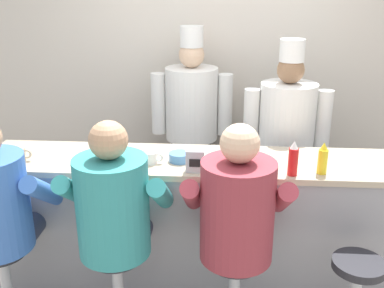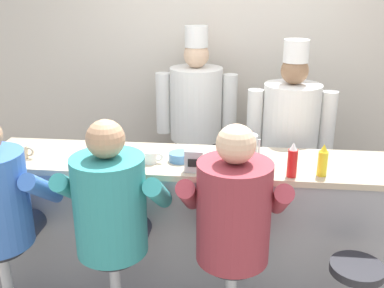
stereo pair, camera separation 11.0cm
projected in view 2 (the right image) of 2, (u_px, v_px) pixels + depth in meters
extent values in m
cube|color=beige|center=(222.00, 76.00, 4.19)|extent=(10.00, 0.06, 2.70)
cube|color=gray|center=(210.00, 230.00, 3.23)|extent=(3.09, 0.56, 1.00)
cube|color=tan|center=(212.00, 163.00, 3.05)|extent=(3.16, 0.59, 0.04)
cylinder|color=red|center=(292.00, 163.00, 2.76)|extent=(0.06, 0.06, 0.18)
cone|color=white|center=(294.00, 146.00, 2.72)|extent=(0.05, 0.05, 0.05)
cylinder|color=yellow|center=(322.00, 164.00, 2.78)|extent=(0.06, 0.06, 0.16)
cone|color=yellow|center=(324.00, 148.00, 2.74)|extent=(0.05, 0.05, 0.05)
cylinder|color=orange|center=(236.00, 157.00, 2.89)|extent=(0.03, 0.03, 0.15)
cylinder|color=#287F2D|center=(236.00, 146.00, 2.86)|extent=(0.02, 0.02, 0.01)
cylinder|color=silver|center=(249.00, 149.00, 2.97)|extent=(0.11, 0.11, 0.19)
cube|color=silver|center=(259.00, 148.00, 2.96)|extent=(0.01, 0.01, 0.12)
cylinder|color=white|center=(96.00, 160.00, 3.01)|extent=(0.27, 0.27, 0.02)
ellipsoid|color=#E0BC60|center=(95.00, 157.00, 3.00)|extent=(0.12, 0.09, 0.03)
cylinder|color=#4C7FB7|center=(180.00, 157.00, 3.02)|extent=(0.15, 0.15, 0.06)
cylinder|color=beige|center=(22.00, 152.00, 3.06)|extent=(0.08, 0.08, 0.09)
torus|color=beige|center=(29.00, 152.00, 3.05)|extent=(0.07, 0.01, 0.07)
cylinder|color=white|center=(150.00, 157.00, 2.98)|extent=(0.08, 0.08, 0.08)
torus|color=white|center=(159.00, 157.00, 2.98)|extent=(0.06, 0.01, 0.06)
cube|color=silver|center=(194.00, 161.00, 2.83)|extent=(0.12, 0.06, 0.14)
cube|color=black|center=(193.00, 163.00, 2.80)|extent=(0.07, 0.01, 0.05)
cylinder|color=#B2B5BA|center=(8.00, 286.00, 2.90)|extent=(0.07, 0.07, 0.62)
cylinder|color=#232328|center=(1.00, 246.00, 2.80)|extent=(0.31, 0.31, 0.05)
cylinder|color=#33384C|center=(1.00, 222.00, 2.99)|extent=(0.16, 0.42, 0.16)
cylinder|color=#33384C|center=(31.00, 224.00, 2.97)|extent=(0.16, 0.42, 0.16)
cylinder|color=#3866B7|center=(43.00, 189.00, 2.76)|extent=(0.11, 0.45, 0.36)
cylinder|color=#232328|center=(113.00, 253.00, 2.72)|extent=(0.31, 0.31, 0.05)
cylinder|color=#33384C|center=(106.00, 228.00, 2.92)|extent=(0.16, 0.42, 0.16)
cylinder|color=#33384C|center=(138.00, 230.00, 2.90)|extent=(0.16, 0.42, 0.16)
cylinder|color=teal|center=(110.00, 205.00, 2.61)|extent=(0.42, 0.42, 0.60)
cylinder|color=teal|center=(73.00, 190.00, 2.74)|extent=(0.11, 0.46, 0.37)
cylinder|color=teal|center=(159.00, 194.00, 2.69)|extent=(0.11, 0.46, 0.37)
sphere|color=tan|center=(105.00, 139.00, 2.47)|extent=(0.22, 0.22, 0.22)
cylinder|color=#232328|center=(232.00, 261.00, 2.65)|extent=(0.31, 0.31, 0.05)
cylinder|color=#33384C|center=(216.00, 235.00, 2.84)|extent=(0.16, 0.42, 0.16)
cylinder|color=#33384C|center=(250.00, 237.00, 2.82)|extent=(0.16, 0.42, 0.16)
cylinder|color=maroon|center=(234.00, 212.00, 2.54)|extent=(0.42, 0.42, 0.60)
cylinder|color=maroon|center=(189.00, 195.00, 2.67)|extent=(0.11, 0.46, 0.37)
cylinder|color=maroon|center=(280.00, 200.00, 2.61)|extent=(0.11, 0.46, 0.37)
sphere|color=#DBB28E|center=(236.00, 144.00, 2.40)|extent=(0.22, 0.22, 0.22)
cylinder|color=#232328|center=(357.00, 269.00, 2.57)|extent=(0.31, 0.31, 0.05)
cube|color=#232328|center=(196.00, 180.00, 4.21)|extent=(0.35, 0.19, 0.85)
cube|color=white|center=(195.00, 166.00, 4.11)|extent=(0.32, 0.02, 0.51)
cylinder|color=white|center=(196.00, 104.00, 3.96)|extent=(0.46, 0.46, 0.64)
sphere|color=#DBB28E|center=(196.00, 55.00, 3.81)|extent=(0.22, 0.22, 0.22)
cylinder|color=white|center=(196.00, 36.00, 3.76)|extent=(0.20, 0.20, 0.18)
cylinder|color=white|center=(163.00, 103.00, 3.99)|extent=(0.13, 0.13, 0.54)
cylinder|color=white|center=(230.00, 105.00, 3.93)|extent=(0.13, 0.13, 0.54)
cube|color=#232328|center=(284.00, 203.00, 3.81)|extent=(0.34, 0.19, 0.82)
cube|color=white|center=(286.00, 188.00, 3.71)|extent=(0.31, 0.02, 0.49)
cylinder|color=white|center=(291.00, 122.00, 3.56)|extent=(0.45, 0.45, 0.62)
sphere|color=#8C6647|center=(295.00, 71.00, 3.42)|extent=(0.21, 0.21, 0.21)
cylinder|color=white|center=(296.00, 51.00, 3.37)|extent=(0.19, 0.19, 0.17)
cylinder|color=white|center=(254.00, 122.00, 3.60)|extent=(0.12, 0.12, 0.52)
cylinder|color=white|center=(327.00, 124.00, 3.54)|extent=(0.12, 0.12, 0.52)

